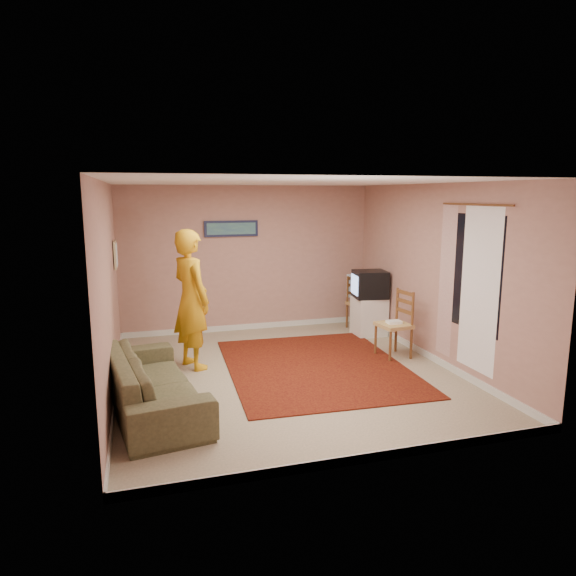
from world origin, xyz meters
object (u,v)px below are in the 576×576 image
object	(u,v)px
tv_cabinet	(369,316)
chair_b	(394,317)
crt_tv	(370,284)
person	(191,299)
sofa	(153,382)
chair_a	(361,297)

from	to	relation	value
tv_cabinet	chair_b	world-z (taller)	chair_b
crt_tv	person	size ratio (longest dim) A/B	0.31
sofa	person	world-z (taller)	person
chair_a	chair_b	world-z (taller)	chair_b
sofa	person	xyz separation A→B (m)	(0.60, 1.37, 0.66)
tv_cabinet	person	distance (m)	3.33
tv_cabinet	person	world-z (taller)	person
crt_tv	chair_b	distance (m)	1.29
chair_b	chair_a	bearing A→B (deg)	165.98
chair_b	sofa	bearing A→B (deg)	-81.58
chair_b	sofa	xyz separation A→B (m)	(-3.57, -0.98, -0.29)
crt_tv	chair_a	size ratio (longest dim) A/B	1.16
chair_b	crt_tv	bearing A→B (deg)	165.17
chair_b	tv_cabinet	bearing A→B (deg)	164.92
chair_a	person	xyz separation A→B (m)	(-3.18, -1.27, 0.40)
crt_tv	chair_b	world-z (taller)	crt_tv
chair_b	sofa	distance (m)	3.72
tv_cabinet	crt_tv	xyz separation A→B (m)	(-0.01, 0.00, 0.57)
tv_cabinet	chair_a	distance (m)	0.49
chair_a	sofa	bearing A→B (deg)	-151.72
tv_cabinet	crt_tv	world-z (taller)	crt_tv
tv_cabinet	chair_b	size ratio (longest dim) A/B	1.21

